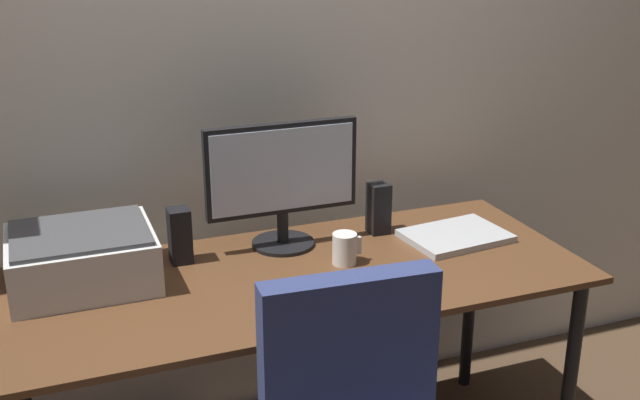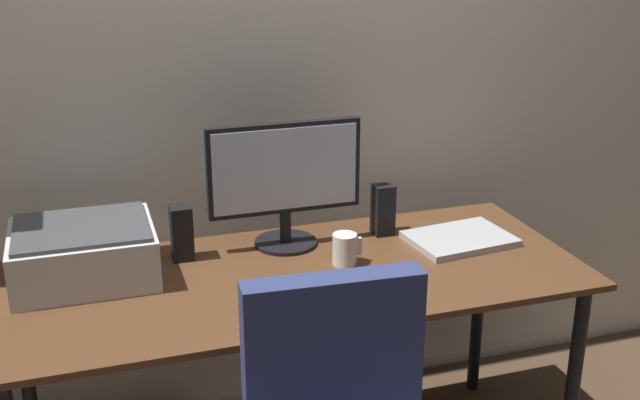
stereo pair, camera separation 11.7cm
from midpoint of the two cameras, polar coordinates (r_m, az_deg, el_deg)
back_wall at (r=2.63m, az=-3.95°, el=10.56°), size 6.40×0.10×2.60m
desk at (r=2.35m, az=-0.42°, el=-7.09°), size 1.71×0.71×0.74m
monitor at (r=2.42m, az=-1.20°, el=1.70°), size 0.49×0.20×0.40m
keyboard at (r=2.14m, az=2.07°, el=-7.35°), size 0.29×0.12×0.02m
mouse at (r=2.19m, az=7.20°, el=-6.51°), size 0.07×0.10×0.03m
coffee_mug at (r=2.35m, az=3.25°, el=-3.61°), size 0.09×0.07×0.10m
laptop at (r=2.57m, az=11.43°, el=-2.80°), size 0.34×0.26×0.02m
speaker_left at (r=2.40m, az=-8.67°, el=-2.38°), size 0.06×0.07×0.17m
speaker_right at (r=2.57m, az=5.90°, el=-0.68°), size 0.06×0.07×0.17m
printer at (r=2.33m, az=-15.46°, el=-3.71°), size 0.40×0.34×0.16m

